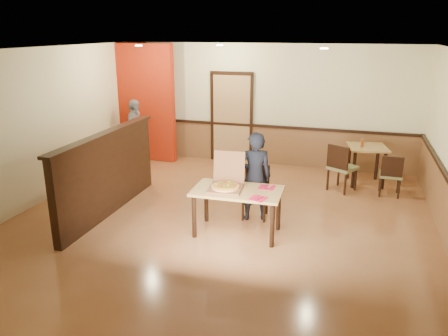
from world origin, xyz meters
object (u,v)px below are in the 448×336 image
at_px(condiment, 362,143).
at_px(diner_chair, 256,189).
at_px(passerby, 135,132).
at_px(side_table, 367,155).
at_px(diner, 255,177).
at_px(pizza_box, 226,184).
at_px(main_table, 237,196).
at_px(side_chair_left, 341,166).
at_px(side_chair_right, 391,174).

bearing_deg(condiment, diner_chair, -127.98).
bearing_deg(condiment, passerby, -179.71).
height_order(side_table, diner, diner).
bearing_deg(pizza_box, condiment, 50.78).
xyz_separation_m(diner, condiment, (1.71, 2.34, 0.13)).
distance_m(main_table, passerby, 4.39).
relative_size(main_table, side_chair_left, 1.44).
bearing_deg(pizza_box, side_table, 49.95).
distance_m(diner_chair, side_table, 2.92).
bearing_deg(main_table, condiment, 56.78).
distance_m(diner_chair, pizza_box, 0.88).
xyz_separation_m(main_table, side_chair_left, (1.47, 2.41, -0.10)).
bearing_deg(side_chair_right, passerby, -3.97).
height_order(side_chair_right, condiment, condiment).
bearing_deg(condiment, side_chair_right, -43.56).
distance_m(side_table, passerby, 5.23).
relative_size(main_table, passerby, 0.89).
bearing_deg(side_chair_right, diner_chair, 37.22).
distance_m(side_chair_left, side_table, 0.79).
relative_size(diner, pizza_box, 2.42).
bearing_deg(main_table, diner_chair, 79.00).
xyz_separation_m(side_chair_right, condiment, (-0.56, 0.54, 0.44)).
bearing_deg(diner_chair, passerby, 143.18).
relative_size(side_chair_right, passerby, 0.53).
relative_size(main_table, diner_chair, 1.56).
bearing_deg(main_table, side_chair_left, 57.35).
bearing_deg(side_chair_right, condiment, -42.39).
distance_m(main_table, side_chair_left, 2.83).
height_order(diner_chair, pizza_box, pizza_box).
bearing_deg(diner_chair, diner, -91.68).
xyz_separation_m(side_chair_left, condiment, (0.37, 0.54, 0.36)).
height_order(main_table, condiment, condiment).
bearing_deg(main_table, diner, 76.14).
distance_m(side_chair_left, passerby, 4.78).
bearing_deg(pizza_box, side_chair_left, 50.77).
bearing_deg(side_chair_right, main_table, 46.25).
xyz_separation_m(side_chair_right, passerby, (-5.68, 0.51, 0.33)).
height_order(side_table, condiment, condiment).
xyz_separation_m(diner, passerby, (-3.41, 2.32, 0.02)).
distance_m(pizza_box, condiment, 3.58).
height_order(passerby, pizza_box, passerby).
bearing_deg(passerby, side_chair_left, -108.40).
bearing_deg(side_chair_right, pizza_box, 44.14).
xyz_separation_m(passerby, condiment, (5.11, 0.03, 0.11)).
xyz_separation_m(diner_chair, side_chair_right, (2.28, 1.66, -0.03)).
height_order(main_table, passerby, passerby).
xyz_separation_m(diner_chair, condiment, (1.71, 2.20, 0.40)).
height_order(side_table, pizza_box, pizza_box).
distance_m(main_table, diner_chair, 0.78).
bearing_deg(side_table, diner, -127.04).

